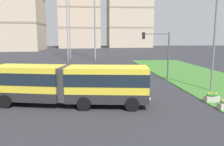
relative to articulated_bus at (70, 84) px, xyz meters
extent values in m
cube|color=yellow|center=(2.80, -0.49, 0.07)|extent=(6.28, 3.28, 2.55)
cube|color=#262628|center=(2.80, -0.49, -0.85)|extent=(6.30, 3.30, 0.70)
cube|color=#19232D|center=(2.80, -0.49, 0.50)|extent=(6.32, 3.32, 0.90)
cube|color=yellow|center=(-3.20, 0.59, 0.07)|extent=(5.62, 3.57, 2.55)
cube|color=#262628|center=(-3.20, 0.59, -0.85)|extent=(5.64, 3.60, 0.70)
cube|color=#19232D|center=(-3.20, 0.59, 0.50)|extent=(5.67, 3.62, 0.90)
cylinder|color=#383838|center=(-0.17, -0.09, 0.07)|extent=(2.40, 2.40, 2.45)
cylinder|color=black|center=(4.75, 0.51, -1.15)|extent=(1.03, 0.41, 1.00)
cylinder|color=black|center=(4.42, -1.97, -1.15)|extent=(1.03, 0.41, 1.00)
cylinder|color=black|center=(1.38, 0.96, -1.15)|extent=(1.03, 0.41, 1.00)
cylinder|color=black|center=(1.05, -1.51, -1.15)|extent=(1.03, 0.41, 1.00)
cylinder|color=black|center=(-4.20, 2.09, -1.15)|extent=(1.04, 0.49, 1.00)
cylinder|color=black|center=(-4.74, -0.35, -1.15)|extent=(1.04, 0.49, 1.00)
sphere|color=#F9EFC6|center=(5.91, 0.00, -0.85)|extent=(0.24, 0.24, 0.24)
sphere|color=#F9EFC6|center=(5.67, -1.78, -0.85)|extent=(0.24, 0.24, 0.24)
cube|color=maroon|center=(-2.32, 11.64, -1.07)|extent=(4.41, 1.82, 0.80)
cube|color=black|center=(-2.47, 11.64, -0.37)|extent=(2.38, 1.69, 0.60)
cylinder|color=black|center=(-0.82, 12.53, -1.33)|extent=(0.64, 0.22, 0.64)
cylinder|color=black|center=(-0.83, 10.73, -1.33)|extent=(0.64, 0.22, 0.64)
cylinder|color=black|center=(-3.82, 12.55, -1.33)|extent=(0.64, 0.22, 0.64)
cylinder|color=black|center=(-3.83, 10.75, -1.33)|extent=(0.64, 0.22, 0.64)
sphere|color=#EF7566|center=(10.89, -2.35, -0.93)|extent=(0.20, 0.20, 0.20)
cube|color=#B7AD9E|center=(11.17, -0.39, -1.35)|extent=(1.10, 0.56, 0.44)
ellipsoid|color=#2D6B28|center=(11.17, -0.39, -1.03)|extent=(0.99, 0.50, 0.28)
sphere|color=orange|center=(10.89, -0.39, -0.93)|extent=(0.20, 0.20, 0.20)
sphere|color=orange|center=(11.17, -0.31, -0.93)|extent=(0.20, 0.20, 0.20)
sphere|color=orange|center=(11.45, -0.45, -0.93)|extent=(0.20, 0.20, 0.20)
cylinder|color=#474C51|center=(10.77, 9.12, 1.21)|extent=(0.16, 0.16, 5.73)
cylinder|color=#474C51|center=(9.10, 9.12, 3.88)|extent=(3.34, 0.10, 0.10)
cube|color=black|center=(7.73, 9.12, 3.68)|extent=(0.28, 0.28, 0.80)
sphere|color=red|center=(7.73, 9.12, 3.93)|extent=(0.16, 0.16, 0.16)
sphere|color=yellow|center=(7.73, 9.12, 3.67)|extent=(0.16, 0.16, 0.16)
sphere|color=green|center=(7.73, 9.12, 3.41)|extent=(0.16, 0.16, 0.16)
cylinder|color=slate|center=(13.07, 3.23, 2.88)|extent=(0.18, 0.18, 9.07)
cube|color=gray|center=(-26.32, 75.19, 8.56)|extent=(18.55, 18.19, 0.70)
cube|color=gray|center=(-3.23, 94.81, 7.73)|extent=(19.14, 15.20, 0.70)
cube|color=gray|center=(-3.23, 94.81, 16.76)|extent=(19.14, 15.20, 0.70)
cube|color=#C6B299|center=(21.14, 100.83, 21.63)|extent=(21.25, 18.95, 46.56)
cube|color=gray|center=(21.14, 100.83, 8.01)|extent=(21.45, 19.15, 0.70)
cube|color=gray|center=(21.14, 100.83, 17.32)|extent=(21.45, 19.15, 0.70)
camera|label=1|loc=(1.57, -17.25, 3.53)|focal=36.61mm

